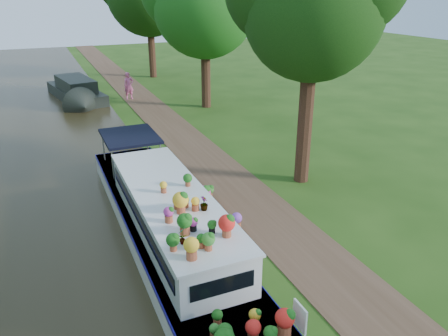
% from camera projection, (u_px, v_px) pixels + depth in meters
% --- Properties ---
extents(ground, '(100.00, 100.00, 0.00)m').
position_uv_depth(ground, '(247.00, 238.00, 13.03)').
color(ground, '#224411').
rests_on(ground, ground).
extents(canal_water, '(10.00, 100.00, 0.02)m').
position_uv_depth(canal_water, '(30.00, 288.00, 10.83)').
color(canal_water, black).
rests_on(canal_water, ground).
extents(towpath, '(2.20, 100.00, 0.03)m').
position_uv_depth(towpath, '(282.00, 230.00, 13.46)').
color(towpath, '#4B3323').
rests_on(towpath, ground).
extents(plant_boat, '(2.29, 13.52, 2.26)m').
position_uv_depth(plant_boat, '(173.00, 228.00, 11.91)').
color(plant_boat, silver).
rests_on(plant_boat, canal_water).
extents(second_boat, '(3.34, 7.93, 1.48)m').
position_uv_depth(second_boat, '(76.00, 91.00, 28.78)').
color(second_boat, black).
rests_on(second_boat, canal_water).
extents(pedestrian_pink, '(0.68, 0.49, 1.77)m').
position_uv_depth(pedestrian_pink, '(129.00, 86.00, 28.88)').
color(pedestrian_pink, '#DE5BAD').
rests_on(pedestrian_pink, towpath).
extents(verge_plant, '(0.44, 0.42, 0.39)m').
position_uv_depth(verge_plant, '(181.00, 174.00, 17.01)').
color(verge_plant, '#286C20').
rests_on(verge_plant, ground).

